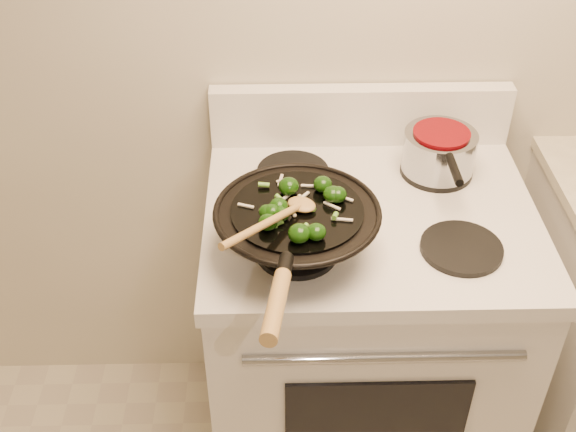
{
  "coord_description": "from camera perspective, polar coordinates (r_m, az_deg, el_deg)",
  "views": [
    {
      "loc": [
        -0.38,
        -0.16,
        1.96
      ],
      "look_at": [
        -0.35,
        1.03,
        1.01
      ],
      "focal_mm": 45.0,
      "sensor_mm": 36.0,
      "label": 1
    }
  ],
  "objects": [
    {
      "name": "wok",
      "position": [
        1.52,
        0.7,
        -0.98
      ],
      "size": [
        0.35,
        0.58,
        0.17
      ],
      "color": "black",
      "rests_on": "stove"
    },
    {
      "name": "wooden_spoon",
      "position": [
        1.44,
        -0.58,
        0.03
      ],
      "size": [
        0.2,
        0.25,
        0.08
      ],
      "color": "#A77F42",
      "rests_on": "wok"
    },
    {
      "name": "stove",
      "position": [
        2.01,
        5.66,
        -9.64
      ],
      "size": [
        0.78,
        0.67,
        1.08
      ],
      "color": "white",
      "rests_on": "ground"
    },
    {
      "name": "stirfry",
      "position": [
        1.48,
        0.88,
        0.69
      ],
      "size": [
        0.24,
        0.25,
        0.04
      ],
      "color": "black",
      "rests_on": "wok"
    },
    {
      "name": "saucepan",
      "position": [
        1.82,
        11.87,
        5.07
      ],
      "size": [
        0.18,
        0.29,
        0.11
      ],
      "color": "#92949A",
      "rests_on": "stove"
    }
  ]
}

